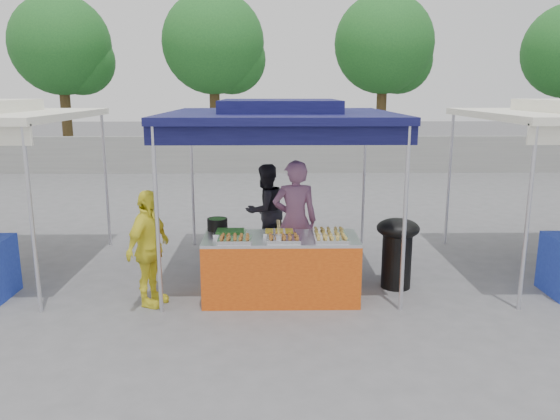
{
  "coord_description": "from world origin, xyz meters",
  "views": [
    {
      "loc": [
        -0.11,
        -6.91,
        2.72
      ],
      "look_at": [
        0.0,
        0.6,
        1.05
      ],
      "focal_mm": 35.0,
      "sensor_mm": 36.0,
      "label": 1
    }
  ],
  "objects_px": {
    "wok_burner": "(397,247)",
    "vendor_woman": "(295,221)",
    "customer_person": "(149,249)",
    "helper_man": "(265,210)",
    "vendor_table": "(281,268)",
    "cooking_pot": "(217,224)"
  },
  "relations": [
    {
      "from": "vendor_table",
      "to": "helper_man",
      "type": "distance_m",
      "value": 2.0
    },
    {
      "from": "helper_man",
      "to": "customer_person",
      "type": "relative_size",
      "value": 1.02
    },
    {
      "from": "cooking_pot",
      "to": "customer_person",
      "type": "distance_m",
      "value": 0.99
    },
    {
      "from": "vendor_woman",
      "to": "wok_burner",
      "type": "bearing_deg",
      "value": 164.02
    },
    {
      "from": "wok_burner",
      "to": "vendor_woman",
      "type": "relative_size",
      "value": 0.57
    },
    {
      "from": "vendor_woman",
      "to": "helper_man",
      "type": "distance_m",
      "value": 1.29
    },
    {
      "from": "wok_burner",
      "to": "customer_person",
      "type": "bearing_deg",
      "value": 179.82
    },
    {
      "from": "wok_burner",
      "to": "customer_person",
      "type": "height_order",
      "value": "customer_person"
    },
    {
      "from": "vendor_woman",
      "to": "customer_person",
      "type": "xyz_separation_m",
      "value": [
        -1.89,
        -0.92,
        -0.13
      ]
    },
    {
      "from": "vendor_woman",
      "to": "helper_man",
      "type": "height_order",
      "value": "vendor_woman"
    },
    {
      "from": "vendor_table",
      "to": "wok_burner",
      "type": "bearing_deg",
      "value": 14.39
    },
    {
      "from": "vendor_woman",
      "to": "customer_person",
      "type": "bearing_deg",
      "value": 23.56
    },
    {
      "from": "vendor_woman",
      "to": "customer_person",
      "type": "height_order",
      "value": "vendor_woman"
    },
    {
      "from": "vendor_table",
      "to": "helper_man",
      "type": "height_order",
      "value": "helper_man"
    },
    {
      "from": "vendor_table",
      "to": "vendor_woman",
      "type": "distance_m",
      "value": 0.9
    },
    {
      "from": "wok_burner",
      "to": "cooking_pot",
      "type": "bearing_deg",
      "value": 171.05
    },
    {
      "from": "cooking_pot",
      "to": "wok_burner",
      "type": "relative_size",
      "value": 0.28
    },
    {
      "from": "vendor_table",
      "to": "customer_person",
      "type": "xyz_separation_m",
      "value": [
        -1.67,
        -0.17,
        0.32
      ]
    },
    {
      "from": "wok_burner",
      "to": "customer_person",
      "type": "relative_size",
      "value": 0.66
    },
    {
      "from": "vendor_woman",
      "to": "helper_man",
      "type": "relative_size",
      "value": 1.15
    },
    {
      "from": "wok_burner",
      "to": "helper_man",
      "type": "distance_m",
      "value": 2.41
    },
    {
      "from": "cooking_pot",
      "to": "helper_man",
      "type": "distance_m",
      "value": 1.73
    }
  ]
}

